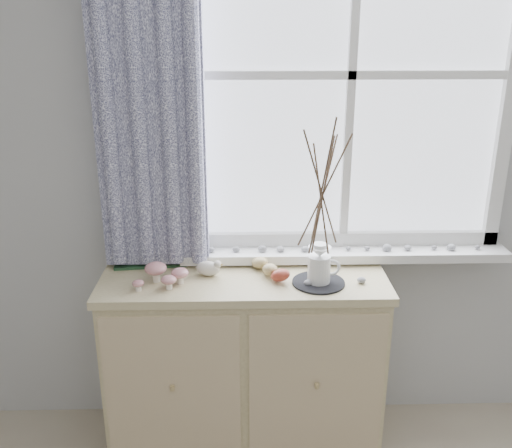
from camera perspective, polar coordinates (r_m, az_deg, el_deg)
name	(u,v)px	position (r m, az deg, el deg)	size (l,w,h in m)	color
room_shell	(394,231)	(0.61, 13.60, -0.64)	(4.04, 4.04, 2.62)	#B8B8B6
sideboard	(245,363)	(2.61, -1.16, -13.75)	(1.20, 0.45, 0.85)	beige
botanical_book	(148,240)	(2.48, -10.73, -1.61)	(0.36, 0.13, 0.25)	#1F4126
toadstool_cluster	(163,273)	(2.34, -9.33, -4.90)	(0.22, 0.15, 0.08)	white
wooden_eggs	(270,269)	(2.39, 1.39, -4.52)	(0.14, 0.18, 0.08)	tan
songbird_figurine	(208,268)	(2.40, -4.82, -4.37)	(0.13, 0.06, 0.07)	silver
crocheted_doily	(318,282)	(2.35, 6.26, -5.83)	(0.22, 0.22, 0.01)	black
twig_pitcher	(322,188)	(2.21, 6.65, 3.56)	(0.26, 0.26, 0.70)	white
sideboard_pebbles	(328,276)	(2.39, 7.16, -5.23)	(0.26, 0.19, 0.03)	#979699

